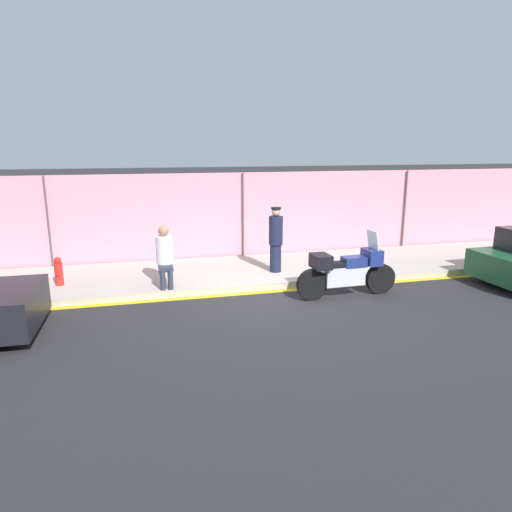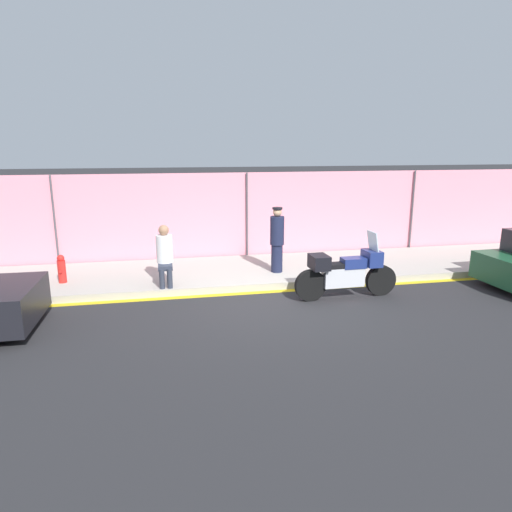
# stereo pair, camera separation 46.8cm
# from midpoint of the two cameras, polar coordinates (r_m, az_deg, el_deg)

# --- Properties ---
(ground_plane) EXTENTS (120.00, 120.00, 0.00)m
(ground_plane) POSITION_cam_midpoint_polar(r_m,az_deg,el_deg) (9.73, 4.27, -5.93)
(ground_plane) COLOR #262628
(sidewalk) EXTENTS (38.02, 2.86, 0.17)m
(sidewalk) POSITION_cam_midpoint_polar(r_m,az_deg,el_deg) (11.84, 1.27, -1.86)
(sidewalk) COLOR #ADA89E
(sidewalk) RESTS_ON ground_plane
(curb_paint_stripe) EXTENTS (38.02, 0.18, 0.01)m
(curb_paint_stripe) POSITION_cam_midpoint_polar(r_m,az_deg,el_deg) (10.45, 3.10, -4.48)
(curb_paint_stripe) COLOR gold
(curb_paint_stripe) RESTS_ON ground_plane
(storefront_fence) EXTENTS (36.12, 0.17, 2.51)m
(storefront_fence) POSITION_cam_midpoint_polar(r_m,az_deg,el_deg) (13.04, -0.16, 4.88)
(storefront_fence) COLOR pink
(storefront_fence) RESTS_ON ground_plane
(motorcycle) EXTENTS (2.33, 0.54, 1.46)m
(motorcycle) POSITION_cam_midpoint_polar(r_m,az_deg,el_deg) (10.11, 12.47, -1.99)
(motorcycle) COLOR black
(motorcycle) RESTS_ON ground_plane
(officer_standing) EXTENTS (0.35, 0.35, 1.62)m
(officer_standing) POSITION_cam_midpoint_polar(r_m,az_deg,el_deg) (11.27, 3.84, 2.10)
(officer_standing) COLOR #191E38
(officer_standing) RESTS_ON sidewalk
(person_seated_on_curb) EXTENTS (0.37, 0.69, 1.35)m
(person_seated_on_curb) POSITION_cam_midpoint_polar(r_m,az_deg,el_deg) (10.44, -10.10, 0.51)
(person_seated_on_curb) COLOR #2D3342
(person_seated_on_curb) RESTS_ON sidewalk
(fire_hydrant) EXTENTS (0.18, 0.23, 0.66)m
(fire_hydrant) POSITION_cam_midpoint_polar(r_m,az_deg,el_deg) (11.29, -22.04, -1.51)
(fire_hydrant) COLOR red
(fire_hydrant) RESTS_ON sidewalk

